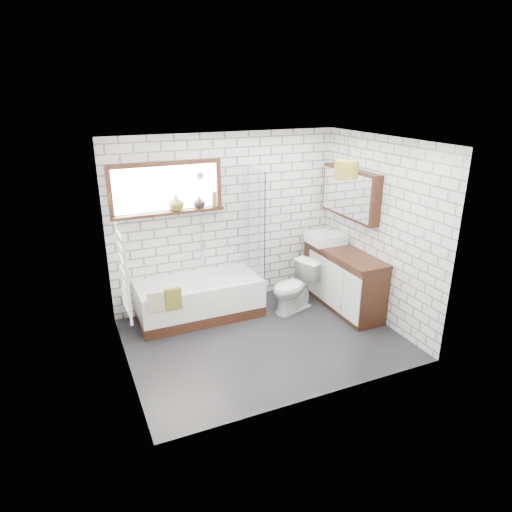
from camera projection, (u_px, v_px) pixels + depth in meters
name	position (u px, v px, depth m)	size (l,w,h in m)	color
floor	(264.00, 339.00, 5.92)	(3.40, 2.60, 0.01)	black
ceiling	(265.00, 141.00, 5.04)	(3.40, 2.60, 0.01)	white
wall_back	(226.00, 221.00, 6.60)	(3.40, 0.01, 2.50)	white
wall_front	(321.00, 289.00, 4.36)	(3.40, 0.01, 2.50)	white
wall_left	(119.00, 270.00, 4.84)	(0.01, 2.60, 2.50)	white
wall_right	(379.00, 231.00, 6.13)	(0.01, 2.60, 2.50)	white
window	(167.00, 189.00, 6.05)	(1.52, 0.16, 0.68)	black
towel_radiator	(123.00, 273.00, 4.87)	(0.06, 0.52, 1.00)	white
mirror_cabinet	(350.00, 193.00, 6.47)	(0.16, 1.20, 0.70)	black
shower_riser	(201.00, 218.00, 6.38)	(0.02, 0.02, 1.30)	silver
bathtub	(200.00, 299.00, 6.40)	(1.71, 0.75, 0.55)	white
shower_screen	(254.00, 222.00, 6.36)	(0.02, 0.72, 1.50)	white
towel_green	(173.00, 299.00, 5.81)	(0.21, 0.06, 0.29)	olive
towel_beige	(156.00, 302.00, 5.73)	(0.21, 0.05, 0.27)	tan
vanity	(343.00, 279.00, 6.66)	(0.49, 1.53, 0.88)	black
basin	(326.00, 238.00, 6.82)	(0.50, 0.44, 0.15)	white
tap	(335.00, 233.00, 6.86)	(0.03, 0.03, 0.15)	silver
toilet	(294.00, 287.00, 6.57)	(0.71, 0.40, 0.72)	white
vase_olive	(176.00, 204.00, 6.14)	(0.21, 0.21, 0.22)	olive
vase_dark	(199.00, 203.00, 6.27)	(0.17, 0.17, 0.17)	black
bottle	(214.00, 200.00, 6.34)	(0.07, 0.07, 0.21)	olive
pendant	(347.00, 169.00, 5.70)	(0.30, 0.30, 0.22)	olive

